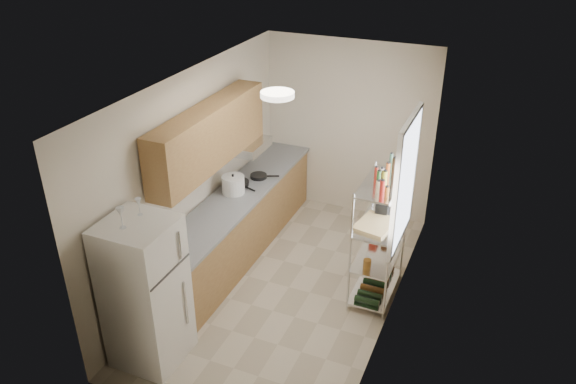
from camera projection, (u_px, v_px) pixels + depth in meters
name	position (u px, v px, depth m)	size (l,w,h in m)	color
room	(289.00, 195.00, 6.35)	(2.52, 4.42, 2.62)	beige
counter_run	(238.00, 224.00, 7.42)	(0.63, 3.51, 0.90)	#A17A44
upper_cabinets	(209.00, 136.00, 6.55)	(0.33, 2.20, 0.72)	#A17A44
range_hood	(246.00, 145.00, 7.38)	(0.50, 0.60, 0.12)	#B7BABC
window	(405.00, 181.00, 6.09)	(0.06, 1.00, 1.46)	white
bakers_rack	(381.00, 215.00, 6.33)	(0.45, 0.90, 1.73)	silver
ceiling_dome	(277.00, 94.00, 5.51)	(0.34, 0.34, 0.06)	white
refrigerator	(145.00, 293.00, 5.57)	(0.67, 0.67, 1.62)	white
wine_glass_a	(121.00, 218.00, 5.07)	(0.08, 0.08, 0.21)	silver
wine_glass_b	(139.00, 207.00, 5.28)	(0.06, 0.06, 0.18)	silver
rice_cooker	(233.00, 185.00, 7.19)	(0.29, 0.29, 0.24)	white
frying_pan_large	(238.00, 183.00, 7.43)	(0.29, 0.29, 0.05)	black
frying_pan_small	(259.00, 176.00, 7.62)	(0.23, 0.23, 0.05)	black
cutting_board	(375.00, 224.00, 6.31)	(0.37, 0.48, 0.03)	tan
espresso_machine	(383.00, 204.00, 6.51)	(0.14, 0.21, 0.25)	black
storage_bag	(375.00, 233.00, 6.87)	(0.09, 0.13, 0.15)	#B42916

